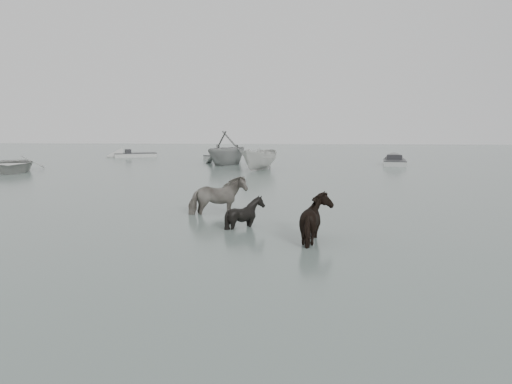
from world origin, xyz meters
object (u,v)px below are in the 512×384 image
Objects in this scene: pony_dark at (319,212)px; rowboat_lead at (11,163)px; pony_pinto at (217,190)px; pony_black at (245,206)px.

pony_dark is 26.21m from rowboat_lead.
pony_pinto is at bearing 22.99° from pony_dark.
pony_pinto is at bearing -69.19° from rowboat_lead.
pony_pinto reaches higher than rowboat_lead.
pony_pinto is 1.26× the size of pony_dark.
pony_black is 0.22× the size of rowboat_lead.
pony_dark is at bearing -127.90° from pony_black.
pony_black is at bearing -177.64° from pony_pinto.
pony_pinto is 0.34× the size of rowboat_lead.
pony_black is 23.63m from rowboat_lead.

